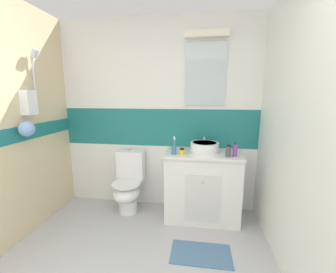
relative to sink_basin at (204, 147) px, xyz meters
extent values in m
cube|color=#B2B2B7|center=(-0.62, -0.97, -0.93)|extent=(3.20, 3.48, 0.04)
cube|color=white|center=(-0.62, 0.28, -0.49)|extent=(3.20, 0.10, 0.85)
cube|color=#1E7272|center=(-0.62, 0.28, 0.19)|extent=(3.20, 0.10, 0.50)
cube|color=white|center=(-0.62, 0.28, 1.01)|extent=(3.20, 0.10, 1.15)
cube|color=silver|center=(-0.01, 0.22, 0.87)|extent=(0.50, 0.02, 0.76)
cube|color=white|center=(-0.01, 0.18, 1.33)|extent=(0.53, 0.10, 0.08)
cube|color=white|center=(-1.87, -0.50, 0.54)|extent=(0.10, 0.14, 0.26)
cylinder|color=silver|center=(-1.89, -0.36, 0.80)|extent=(0.02, 0.02, 0.52)
cylinder|color=silver|center=(-1.85, -0.36, 1.06)|extent=(0.10, 0.07, 0.11)
sphere|color=#7FA5E5|center=(-1.82, -0.62, 0.27)|extent=(0.16, 0.16, 0.16)
cube|color=white|center=(0.73, -0.97, 0.34)|extent=(0.10, 3.48, 2.50)
cube|color=white|center=(-0.01, -0.02, -0.50)|extent=(0.89, 0.50, 0.82)
cube|color=white|center=(-0.01, -0.03, -0.08)|extent=(0.91, 0.52, 0.03)
cube|color=silver|center=(-0.01, -0.27, -0.54)|extent=(0.40, 0.01, 0.57)
cylinder|color=silver|center=(-0.01, -0.29, -0.34)|extent=(0.02, 0.02, 0.03)
cylinder|color=white|center=(0.00, 0.00, 0.00)|extent=(0.35, 0.35, 0.12)
cylinder|color=#AFB1BA|center=(0.00, 0.00, 0.05)|extent=(0.28, 0.28, 0.01)
cylinder|color=silver|center=(0.00, 0.20, 0.01)|extent=(0.03, 0.03, 0.15)
cylinder|color=silver|center=(0.00, 0.10, 0.08)|extent=(0.02, 0.16, 0.02)
cylinder|color=white|center=(-0.98, -0.05, -0.82)|extent=(0.24, 0.24, 0.18)
ellipsoid|color=white|center=(-0.98, -0.09, -0.62)|extent=(0.34, 0.42, 0.22)
cylinder|color=white|center=(-0.98, -0.09, -0.50)|extent=(0.37, 0.37, 0.02)
cube|color=white|center=(-0.98, 0.12, -0.32)|extent=(0.36, 0.17, 0.40)
cylinder|color=silver|center=(-0.98, 0.12, -0.11)|extent=(0.04, 0.04, 0.02)
cylinder|color=#4C7299|center=(-0.36, -0.16, -0.02)|extent=(0.06, 0.06, 0.09)
cylinder|color=#D83F4C|center=(-0.35, -0.15, 0.05)|extent=(0.01, 0.02, 0.17)
cube|color=white|center=(-0.35, -0.15, 0.13)|extent=(0.01, 0.02, 0.03)
cylinder|color=#338CD8|center=(-0.35, -0.17, 0.05)|extent=(0.02, 0.02, 0.16)
cube|color=white|center=(-0.35, -0.17, 0.13)|extent=(0.01, 0.02, 0.03)
cylinder|color=#993F99|center=(0.33, -0.15, 0.00)|extent=(0.05, 0.05, 0.14)
cylinder|color=#262626|center=(0.33, -0.15, 0.09)|extent=(0.01, 0.01, 0.04)
cylinder|color=#262626|center=(0.33, -0.16, 0.11)|extent=(0.01, 0.02, 0.01)
cylinder|color=#4C4C51|center=(0.26, -0.17, 0.00)|extent=(0.06, 0.06, 0.12)
cylinder|color=black|center=(0.26, -0.17, 0.06)|extent=(0.04, 0.04, 0.02)
cylinder|color=yellow|center=(-0.26, -0.15, -0.04)|extent=(0.07, 0.07, 0.06)
cylinder|color=black|center=(-0.26, -0.15, 0.00)|extent=(0.05, 0.05, 0.02)
cube|color=#4C7299|center=(-0.02, -0.70, -0.91)|extent=(0.58, 0.33, 0.01)
camera|label=1|loc=(-0.07, -2.57, 0.62)|focal=22.98mm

